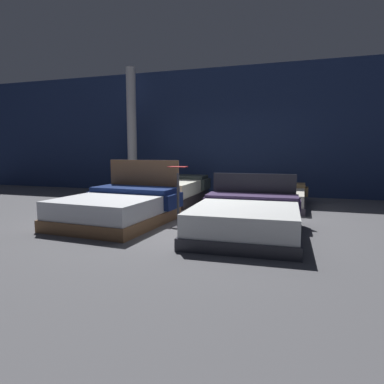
% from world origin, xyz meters
% --- Properties ---
extents(ground_plane, '(18.00, 18.00, 0.02)m').
position_xyz_m(ground_plane, '(0.00, 0.00, -0.01)').
color(ground_plane, '#5B5B60').
extents(showroom_back_wall, '(18.00, 0.06, 3.50)m').
position_xyz_m(showroom_back_wall, '(0.00, 3.30, 1.75)').
color(showroom_back_wall, navy).
rests_on(showroom_back_wall, ground_plane).
extents(bed_0, '(1.73, 2.05, 1.05)m').
position_xyz_m(bed_0, '(-1.10, -1.09, 0.26)').
color(bed_0, brown).
rests_on(bed_0, ground_plane).
extents(bed_1, '(1.62, 2.16, 0.84)m').
position_xyz_m(bed_1, '(1.12, -1.20, 0.24)').
color(bed_1, '#2A2B33').
rests_on(bed_1, ground_plane).
extents(bed_2, '(1.58, 2.17, 0.59)m').
position_xyz_m(bed_2, '(-1.21, 1.52, 0.27)').
color(bed_2, black).
rests_on(bed_2, ground_plane).
extents(bed_3, '(1.60, 2.00, 0.46)m').
position_xyz_m(bed_3, '(1.21, 1.57, 0.20)').
color(bed_3, '#564D5C').
rests_on(bed_3, ground_plane).
extents(price_sign, '(0.28, 0.24, 0.99)m').
position_xyz_m(price_sign, '(0.00, -1.10, 0.38)').
color(price_sign, '#3F3F44').
rests_on(price_sign, ground_plane).
extents(support_pillar, '(0.26, 0.26, 3.50)m').
position_xyz_m(support_pillar, '(-2.75, 2.55, 1.75)').
color(support_pillar, silver).
rests_on(support_pillar, ground_plane).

